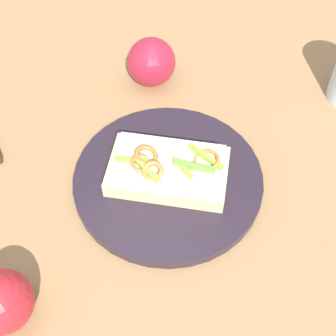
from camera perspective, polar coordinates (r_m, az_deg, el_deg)
ground_plane at (r=0.68m, az=0.00°, el=-1.73°), size 2.00×2.00×0.00m
plate at (r=0.67m, az=0.00°, el=-1.38°), size 0.26×0.26×0.01m
sandwich at (r=0.65m, az=-0.01°, el=-0.16°), size 0.15×0.18×0.05m
apple_1 at (r=0.79m, az=-1.99°, el=12.49°), size 0.09×0.09×0.08m
apple_2 at (r=0.58m, az=-19.24°, el=-14.77°), size 0.10×0.10×0.07m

